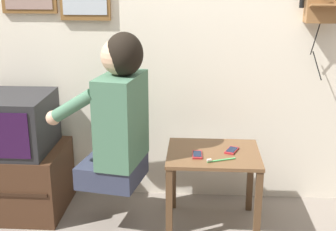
{
  "coord_description": "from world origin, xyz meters",
  "views": [
    {
      "loc": [
        0.2,
        -2.12,
        1.6
      ],
      "look_at": [
        0.03,
        0.57,
        0.76
      ],
      "focal_mm": 50.0,
      "sensor_mm": 36.0,
      "label": 1
    }
  ],
  "objects_px": {
    "cell_phone_held": "(197,155)",
    "toothbrush": "(219,160)",
    "person": "(118,113)",
    "television": "(12,123)",
    "cell_phone_spare": "(232,150)"
  },
  "relations": [
    {
      "from": "person",
      "to": "cell_phone_held",
      "type": "bearing_deg",
      "value": -80.42
    },
    {
      "from": "cell_phone_spare",
      "to": "person",
      "type": "bearing_deg",
      "value": -152.11
    },
    {
      "from": "cell_phone_held",
      "to": "cell_phone_spare",
      "type": "bearing_deg",
      "value": 20.13
    },
    {
      "from": "cell_phone_held",
      "to": "cell_phone_spare",
      "type": "relative_size",
      "value": 0.91
    },
    {
      "from": "person",
      "to": "cell_phone_spare",
      "type": "relative_size",
      "value": 6.87
    },
    {
      "from": "person",
      "to": "cell_phone_spare",
      "type": "height_order",
      "value": "person"
    },
    {
      "from": "person",
      "to": "toothbrush",
      "type": "bearing_deg",
      "value": -87.48
    },
    {
      "from": "person",
      "to": "television",
      "type": "height_order",
      "value": "person"
    },
    {
      "from": "person",
      "to": "toothbrush",
      "type": "distance_m",
      "value": 0.67
    },
    {
      "from": "cell_phone_held",
      "to": "person",
      "type": "bearing_deg",
      "value": 177.25
    },
    {
      "from": "cell_phone_held",
      "to": "toothbrush",
      "type": "relative_size",
      "value": 0.72
    },
    {
      "from": "television",
      "to": "toothbrush",
      "type": "distance_m",
      "value": 1.38
    },
    {
      "from": "television",
      "to": "cell_phone_held",
      "type": "relative_size",
      "value": 4.06
    },
    {
      "from": "cell_phone_held",
      "to": "toothbrush",
      "type": "xyz_separation_m",
      "value": [
        0.13,
        -0.08,
        0.0
      ]
    },
    {
      "from": "cell_phone_spare",
      "to": "toothbrush",
      "type": "xyz_separation_m",
      "value": [
        -0.08,
        -0.17,
        0.0
      ]
    }
  ]
}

